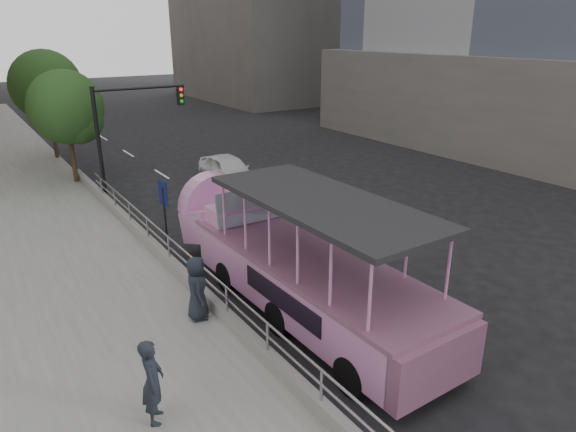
# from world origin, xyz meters

# --- Properties ---
(ground) EXTENTS (160.00, 160.00, 0.00)m
(ground) POSITION_xyz_m (0.00, 0.00, 0.00)
(ground) COLOR black
(sidewalk) EXTENTS (5.50, 80.00, 0.30)m
(sidewalk) POSITION_xyz_m (-5.75, 10.00, 0.15)
(sidewalk) COLOR #9F9F9A
(sidewalk) RESTS_ON ground
(kerb_wall) EXTENTS (0.24, 30.00, 0.36)m
(kerb_wall) POSITION_xyz_m (-3.12, 2.00, 0.48)
(kerb_wall) COLOR #9B9B96
(kerb_wall) RESTS_ON sidewalk
(guardrail) EXTENTS (0.07, 22.00, 0.71)m
(guardrail) POSITION_xyz_m (-3.12, 2.00, 1.14)
(guardrail) COLOR #A9A9AD
(guardrail) RESTS_ON kerb_wall
(duck_boat) EXTENTS (2.79, 10.62, 3.51)m
(duck_boat) POSITION_xyz_m (-0.89, 0.51, 1.30)
(duck_boat) COLOR black
(duck_boat) RESTS_ON ground
(car) EXTENTS (1.92, 4.49, 1.51)m
(car) POSITION_xyz_m (3.14, 12.15, 0.76)
(car) COLOR white
(car) RESTS_ON ground
(pedestrian_near) EXTENTS (0.65, 0.76, 1.77)m
(pedestrian_near) POSITION_xyz_m (-5.86, -2.33, 1.18)
(pedestrian_near) COLOR #202630
(pedestrian_near) RESTS_ON sidewalk
(pedestrian_far) EXTENTS (0.78, 0.97, 1.73)m
(pedestrian_far) POSITION_xyz_m (-3.62, 0.68, 1.16)
(pedestrian_far) COLOR #202630
(pedestrian_far) RESTS_ON sidewalk
(parking_sign) EXTENTS (0.11, 0.60, 2.67)m
(parking_sign) POSITION_xyz_m (-2.58, 5.66, 1.69)
(parking_sign) COLOR black
(parking_sign) RESTS_ON ground
(traffic_signal) EXTENTS (4.20, 0.32, 5.20)m
(traffic_signal) POSITION_xyz_m (-1.70, 12.50, 3.50)
(traffic_signal) COLOR black
(traffic_signal) RESTS_ON ground
(street_tree_near) EXTENTS (3.52, 3.52, 5.72)m
(street_tree_near) POSITION_xyz_m (-3.30, 15.93, 3.82)
(street_tree_near) COLOR #3C2C1B
(street_tree_near) RESTS_ON ground
(street_tree_far) EXTENTS (3.97, 3.97, 6.45)m
(street_tree_far) POSITION_xyz_m (-3.10, 21.93, 4.31)
(street_tree_far) COLOR #3C2C1B
(street_tree_far) RESTS_ON ground
(tower_podium) EXTENTS (26.00, 26.00, 6.00)m
(tower_podium) POSITION_xyz_m (30.00, 10.00, 3.00)
(tower_podium) COLOR slate
(tower_podium) RESTS_ON ground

